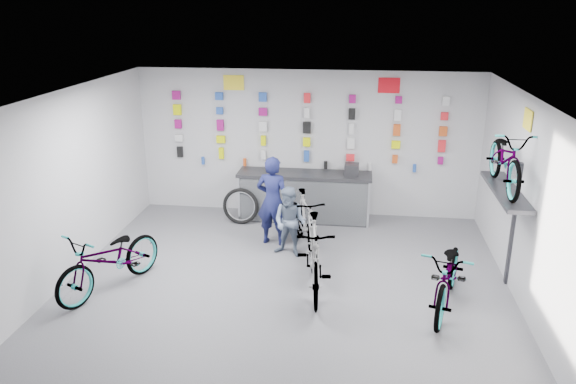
# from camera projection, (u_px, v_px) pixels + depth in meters

# --- Properties ---
(floor) EXTENTS (8.00, 8.00, 0.00)m
(floor) POSITION_uv_depth(u_px,v_px,m) (280.00, 307.00, 8.28)
(floor) COLOR #4B4B50
(floor) RESTS_ON ground
(ceiling) EXTENTS (8.00, 8.00, 0.00)m
(ceiling) POSITION_uv_depth(u_px,v_px,m) (279.00, 104.00, 7.32)
(ceiling) COLOR white
(ceiling) RESTS_ON wall_back
(wall_back) EXTENTS (7.00, 0.00, 7.00)m
(wall_back) POSITION_uv_depth(u_px,v_px,m) (307.00, 143.00, 11.56)
(wall_back) COLOR silver
(wall_back) RESTS_ON floor
(wall_left) EXTENTS (0.00, 8.00, 8.00)m
(wall_left) POSITION_uv_depth(u_px,v_px,m) (43.00, 201.00, 8.23)
(wall_left) COLOR silver
(wall_left) RESTS_ON floor
(wall_right) EXTENTS (0.00, 8.00, 8.00)m
(wall_right) POSITION_uv_depth(u_px,v_px,m) (542.00, 224.00, 7.38)
(wall_right) COLOR silver
(wall_right) RESTS_ON floor
(counter) EXTENTS (2.70, 0.66, 1.00)m
(counter) POSITION_uv_depth(u_px,v_px,m) (304.00, 197.00, 11.45)
(counter) COLOR black
(counter) RESTS_ON floor
(merch_wall) EXTENTS (5.56, 0.08, 1.55)m
(merch_wall) POSITION_uv_depth(u_px,v_px,m) (305.00, 129.00, 11.39)
(merch_wall) COLOR black
(merch_wall) RESTS_ON wall_back
(wall_bracket) EXTENTS (0.39, 1.90, 2.00)m
(wall_bracket) POSITION_uv_depth(u_px,v_px,m) (507.00, 196.00, 8.54)
(wall_bracket) COLOR #333338
(wall_bracket) RESTS_ON wall_right
(sign_left) EXTENTS (0.42, 0.02, 0.30)m
(sign_left) POSITION_uv_depth(u_px,v_px,m) (234.00, 83.00, 11.33)
(sign_left) COLOR yellow
(sign_left) RESTS_ON wall_back
(sign_right) EXTENTS (0.42, 0.02, 0.30)m
(sign_right) POSITION_uv_depth(u_px,v_px,m) (389.00, 85.00, 10.95)
(sign_right) COLOR red
(sign_right) RESTS_ON wall_back
(sign_side) EXTENTS (0.02, 0.40, 0.30)m
(sign_side) POSITION_uv_depth(u_px,v_px,m) (528.00, 120.00, 8.14)
(sign_side) COLOR yellow
(sign_side) RESTS_ON wall_right
(bike_left) EXTENTS (1.46, 2.09, 1.04)m
(bike_left) POSITION_uv_depth(u_px,v_px,m) (110.00, 259.00, 8.61)
(bike_left) COLOR gray
(bike_left) RESTS_ON floor
(bike_center) EXTENTS (0.78, 1.99, 1.17)m
(bike_center) POSITION_uv_depth(u_px,v_px,m) (314.00, 256.00, 8.58)
(bike_center) COLOR gray
(bike_center) RESTS_ON floor
(bike_right) EXTENTS (1.19, 2.09, 1.04)m
(bike_right) POSITION_uv_depth(u_px,v_px,m) (449.00, 276.00, 8.10)
(bike_right) COLOR gray
(bike_right) RESTS_ON floor
(bike_service) EXTENTS (1.02, 1.81, 1.05)m
(bike_service) POSITION_uv_depth(u_px,v_px,m) (306.00, 222.00, 10.07)
(bike_service) COLOR gray
(bike_service) RESTS_ON floor
(bike_wall) EXTENTS (0.63, 1.80, 0.95)m
(bike_wall) POSITION_uv_depth(u_px,v_px,m) (506.00, 159.00, 8.36)
(bike_wall) COLOR gray
(bike_wall) RESTS_ON wall_bracket
(clerk) EXTENTS (0.67, 0.49, 1.67)m
(clerk) POSITION_uv_depth(u_px,v_px,m) (273.00, 201.00, 10.21)
(clerk) COLOR #151A47
(clerk) RESTS_ON floor
(customer) EXTENTS (0.72, 0.63, 1.25)m
(customer) POSITION_uv_depth(u_px,v_px,m) (290.00, 222.00, 9.79)
(customer) COLOR slate
(customer) RESTS_ON floor
(spare_wheel) EXTENTS (0.74, 0.20, 0.74)m
(spare_wheel) POSITION_uv_depth(u_px,v_px,m) (241.00, 206.00, 11.29)
(spare_wheel) COLOR black
(spare_wheel) RESTS_ON floor
(register) EXTENTS (0.29, 0.31, 0.22)m
(register) POSITION_uv_depth(u_px,v_px,m) (352.00, 169.00, 11.15)
(register) COLOR black
(register) RESTS_ON counter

